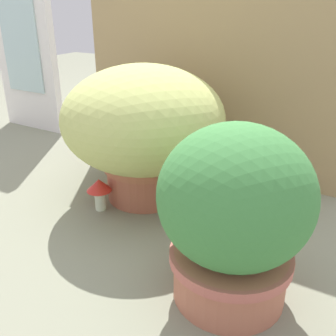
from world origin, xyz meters
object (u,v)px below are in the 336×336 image
Objects in this scene: cat at (155,163)px; mushroom_ornament_red at (99,188)px; leafy_planter at (234,213)px; grass_planter at (144,125)px.

mushroom_ornament_red is (-0.10, -0.19, -0.04)m from cat.
mushroom_ornament_red is (-0.52, 0.16, -0.14)m from leafy_planter.
grass_planter reaches higher than cat.
leafy_planter is at bearing -17.16° from mushroom_ornament_red.
mushroom_ornament_red is at bearing -118.21° from cat.
leafy_planter is (0.44, -0.32, -0.04)m from grass_planter.
mushroom_ornament_red is at bearing -115.73° from grass_planter.
grass_planter is 1.27× the size of leafy_planter.
leafy_planter is 1.14× the size of cat.
grass_planter is 0.15m from cat.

